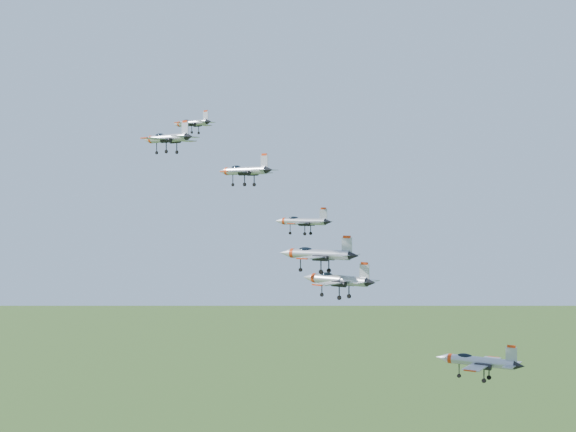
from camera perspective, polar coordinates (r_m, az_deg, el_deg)
The scene contains 7 objects.
jet_lead at distance 165.53m, azimuth -6.87°, elevation 6.59°, with size 10.94×9.02×2.93m.
jet_left_high at distance 136.64m, azimuth -3.13°, elevation 3.25°, with size 12.91×10.71×3.45m.
jet_right_high at distance 119.49m, azimuth -8.61°, elevation 5.50°, with size 11.09×9.20×2.96m.
jet_left_low at distance 142.01m, azimuth 1.02°, elevation -0.37°, with size 11.70×9.70×3.13m.
jet_right_low at distance 120.60m, azimuth 2.10°, elevation -2.71°, with size 13.66×11.33×3.65m.
jet_trail at distance 120.30m, azimuth 3.52°, elevation -4.53°, with size 13.54×11.20×3.62m.
jet_extra at distance 125.39m, azimuth 13.37°, elevation -10.01°, with size 13.71×11.37×3.66m.
Camera 1 is at (84.94, -107.16, 135.37)m, focal length 50.00 mm.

